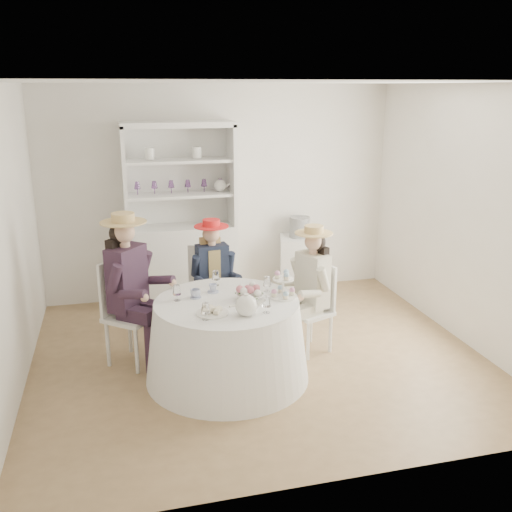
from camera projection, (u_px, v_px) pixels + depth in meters
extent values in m
plane|color=olive|center=(258.00, 356.00, 5.86)|extent=(4.50, 4.50, 0.00)
plane|color=white|center=(259.00, 82.00, 5.09)|extent=(4.50, 4.50, 0.00)
plane|color=silver|center=(220.00, 193.00, 7.33)|extent=(4.50, 0.00, 4.50)
plane|color=silver|center=(337.00, 302.00, 3.61)|extent=(4.50, 0.00, 4.50)
plane|color=silver|center=(8.00, 244.00, 4.94)|extent=(0.00, 4.50, 4.50)
plane|color=silver|center=(465.00, 216.00, 6.00)|extent=(0.00, 4.50, 4.50)
cone|color=white|center=(227.00, 340.00, 5.35)|extent=(1.54, 1.54, 0.75)
cylinder|color=white|center=(227.00, 302.00, 5.24)|extent=(1.34, 1.34, 0.02)
cube|color=silver|center=(183.00, 264.00, 7.21)|extent=(1.37, 0.59, 1.01)
cube|color=silver|center=(177.00, 174.00, 7.10)|extent=(1.34, 0.13, 1.23)
cube|color=silver|center=(177.00, 124.00, 6.72)|extent=(1.37, 0.59, 0.07)
cube|color=silver|center=(124.00, 178.00, 6.74)|extent=(0.08, 0.50, 1.23)
cube|color=silver|center=(232.00, 174.00, 7.04)|extent=(0.08, 0.50, 1.23)
cube|color=silver|center=(180.00, 195.00, 6.96)|extent=(1.28, 0.53, 0.03)
cube|color=silver|center=(179.00, 160.00, 6.84)|extent=(1.28, 0.53, 0.03)
sphere|color=white|center=(220.00, 186.00, 7.05)|extent=(0.16, 0.16, 0.16)
cube|color=silver|center=(299.00, 264.00, 7.61)|extent=(0.60, 0.60, 0.76)
cylinder|color=black|center=(299.00, 227.00, 7.46)|extent=(0.33, 0.33, 0.27)
cube|color=silver|center=(132.00, 317.00, 5.60)|extent=(0.61, 0.61, 0.04)
cylinder|color=silver|center=(137.00, 351.00, 5.45)|extent=(0.04, 0.04, 0.48)
cylinder|color=silver|center=(158.00, 337.00, 5.75)|extent=(0.04, 0.04, 0.48)
cylinder|color=silver|center=(108.00, 344.00, 5.59)|extent=(0.04, 0.04, 0.48)
cylinder|color=silver|center=(130.00, 331.00, 5.89)|extent=(0.04, 0.04, 0.48)
cube|color=silver|center=(114.00, 286.00, 5.60)|extent=(0.29, 0.34, 0.54)
cube|color=black|center=(127.00, 278.00, 5.49)|extent=(0.42, 0.44, 0.63)
cube|color=black|center=(136.00, 314.00, 5.44)|extent=(0.37, 0.35, 0.13)
cylinder|color=black|center=(151.00, 349.00, 5.47)|extent=(0.11, 0.11, 0.50)
cylinder|color=black|center=(115.00, 278.00, 5.26)|extent=(0.21, 0.20, 0.30)
cube|color=black|center=(148.00, 308.00, 5.61)|extent=(0.37, 0.35, 0.13)
cylinder|color=black|center=(162.00, 341.00, 5.64)|extent=(0.11, 0.11, 0.50)
cylinder|color=black|center=(144.00, 265.00, 5.65)|extent=(0.21, 0.20, 0.30)
cylinder|color=#D8A889|center=(125.00, 244.00, 5.40)|extent=(0.10, 0.10, 0.09)
sphere|color=#D8A889|center=(124.00, 232.00, 5.36)|extent=(0.21, 0.21, 0.21)
sphere|color=black|center=(120.00, 233.00, 5.39)|extent=(0.21, 0.21, 0.21)
cube|color=black|center=(119.00, 259.00, 5.48)|extent=(0.23, 0.26, 0.41)
cylinder|color=tan|center=(123.00, 222.00, 5.34)|extent=(0.43, 0.43, 0.01)
cylinder|color=tan|center=(123.00, 218.00, 5.32)|extent=(0.22, 0.22, 0.09)
cube|color=silver|center=(213.00, 299.00, 6.28)|extent=(0.41, 0.41, 0.04)
cylinder|color=silver|center=(205.00, 324.00, 6.15)|extent=(0.03, 0.03, 0.41)
cylinder|color=silver|center=(231.00, 320.00, 6.25)|extent=(0.03, 0.03, 0.41)
cylinder|color=silver|center=(197.00, 314.00, 6.42)|extent=(0.03, 0.03, 0.41)
cylinder|color=silver|center=(223.00, 310.00, 6.52)|extent=(0.03, 0.03, 0.41)
cube|color=silver|center=(209.00, 273.00, 6.35)|extent=(0.35, 0.07, 0.46)
cube|color=#1B2337|center=(212.00, 269.00, 6.19)|extent=(0.35, 0.22, 0.54)
cube|color=tan|center=(212.00, 269.00, 6.19)|extent=(0.15, 0.22, 0.46)
cube|color=#1B2337|center=(209.00, 297.00, 6.13)|extent=(0.16, 0.33, 0.11)
cylinder|color=#1B2337|center=(213.00, 325.00, 6.09)|extent=(0.09, 0.09, 0.43)
cylinder|color=#1B2337|center=(196.00, 266.00, 6.08)|extent=(0.10, 0.17, 0.26)
cube|color=#1B2337|center=(224.00, 295.00, 6.18)|extent=(0.16, 0.33, 0.11)
cylinder|color=#1B2337|center=(228.00, 323.00, 6.14)|extent=(0.09, 0.09, 0.43)
cylinder|color=#1B2337|center=(230.00, 262.00, 6.21)|extent=(0.10, 0.17, 0.26)
cylinder|color=#D8A889|center=(212.00, 243.00, 6.11)|extent=(0.08, 0.08, 0.07)
sphere|color=#D8A889|center=(211.00, 234.00, 6.08)|extent=(0.18, 0.18, 0.18)
sphere|color=tan|center=(210.00, 234.00, 6.12)|extent=(0.18, 0.18, 0.18)
cube|color=tan|center=(210.00, 253.00, 6.22)|extent=(0.23, 0.10, 0.35)
cylinder|color=red|center=(211.00, 226.00, 6.06)|extent=(0.37, 0.37, 0.01)
cylinder|color=red|center=(211.00, 223.00, 6.05)|extent=(0.19, 0.19, 0.07)
cube|color=silver|center=(310.00, 312.00, 5.87)|extent=(0.50, 0.50, 0.04)
cylinder|color=silver|center=(289.00, 331.00, 5.96)|extent=(0.03, 0.03, 0.42)
cylinder|color=silver|center=(308.00, 341.00, 5.73)|extent=(0.03, 0.03, 0.42)
cylinder|color=silver|center=(311.00, 324.00, 6.14)|extent=(0.03, 0.03, 0.42)
cylinder|color=silver|center=(330.00, 333.00, 5.90)|extent=(0.03, 0.03, 0.42)
cube|color=silver|center=(323.00, 286.00, 5.89)|extent=(0.16, 0.35, 0.48)
cube|color=beige|center=(312.00, 280.00, 5.78)|extent=(0.31, 0.39, 0.55)
cube|color=beige|center=(296.00, 305.00, 5.85)|extent=(0.35, 0.24, 0.11)
cylinder|color=beige|center=(286.00, 334.00, 5.86)|extent=(0.10, 0.10, 0.44)
cylinder|color=beige|center=(297.00, 269.00, 5.89)|extent=(0.19, 0.14, 0.26)
cube|color=beige|center=(307.00, 311.00, 5.72)|extent=(0.35, 0.24, 0.11)
cylinder|color=beige|center=(297.00, 340.00, 5.72)|extent=(0.10, 0.10, 0.44)
cylinder|color=beige|center=(323.00, 279.00, 5.59)|extent=(0.19, 0.14, 0.26)
cylinder|color=#D8A889|center=(313.00, 252.00, 5.69)|extent=(0.09, 0.09, 0.08)
sphere|color=#D8A889|center=(314.00, 241.00, 5.66)|extent=(0.18, 0.18, 0.18)
sphere|color=black|center=(317.00, 242.00, 5.69)|extent=(0.18, 0.18, 0.18)
cube|color=black|center=(319.00, 263.00, 5.78)|extent=(0.16, 0.24, 0.36)
cylinder|color=tan|center=(314.00, 233.00, 5.64)|extent=(0.38, 0.38, 0.01)
cylinder|color=tan|center=(314.00, 229.00, 5.63)|extent=(0.19, 0.19, 0.08)
cube|color=silver|center=(211.00, 286.00, 6.56)|extent=(0.55, 0.55, 0.04)
cylinder|color=silver|center=(229.00, 302.00, 6.74)|extent=(0.04, 0.04, 0.45)
cylinder|color=silver|center=(203.00, 299.00, 6.82)|extent=(0.04, 0.04, 0.45)
cylinder|color=silver|center=(220.00, 312.00, 6.44)|extent=(0.04, 0.04, 0.45)
cylinder|color=silver|center=(193.00, 309.00, 6.52)|extent=(0.04, 0.04, 0.45)
cube|color=silver|center=(205.00, 268.00, 6.32)|extent=(0.35, 0.22, 0.51)
imported|color=white|center=(195.00, 294.00, 5.31)|extent=(0.12, 0.12, 0.08)
imported|color=white|center=(213.00, 289.00, 5.45)|extent=(0.08, 0.08, 0.07)
imported|color=white|center=(256.00, 292.00, 5.38)|extent=(0.10, 0.10, 0.06)
imported|color=white|center=(249.00, 298.00, 5.24)|extent=(0.26, 0.26, 0.06)
sphere|color=#CF6779|center=(255.00, 290.00, 5.26)|extent=(0.07, 0.07, 0.07)
sphere|color=white|center=(252.00, 289.00, 5.30)|extent=(0.07, 0.07, 0.07)
sphere|color=#CF6779|center=(247.00, 288.00, 5.30)|extent=(0.07, 0.07, 0.07)
sphere|color=white|center=(243.00, 289.00, 5.28)|extent=(0.07, 0.07, 0.07)
sphere|color=#CF6779|center=(242.00, 291.00, 5.23)|extent=(0.07, 0.07, 0.07)
sphere|color=white|center=(245.00, 292.00, 5.20)|extent=(0.07, 0.07, 0.07)
sphere|color=#CF6779|center=(250.00, 293.00, 5.19)|extent=(0.07, 0.07, 0.07)
sphere|color=white|center=(254.00, 292.00, 5.22)|extent=(0.07, 0.07, 0.07)
sphere|color=white|center=(246.00, 306.00, 4.90)|extent=(0.19, 0.19, 0.19)
cylinder|color=white|center=(260.00, 303.00, 4.92)|extent=(0.11, 0.03, 0.09)
cylinder|color=white|center=(246.00, 295.00, 4.87)|extent=(0.04, 0.04, 0.02)
cylinder|color=white|center=(212.00, 313.00, 4.94)|extent=(0.28, 0.28, 0.01)
cube|color=beige|center=(206.00, 312.00, 4.90)|extent=(0.07, 0.04, 0.03)
cube|color=beige|center=(212.00, 309.00, 4.93)|extent=(0.07, 0.06, 0.03)
cube|color=beige|center=(218.00, 309.00, 4.97)|extent=(0.08, 0.07, 0.03)
cube|color=beige|center=(209.00, 307.00, 4.97)|extent=(0.08, 0.08, 0.03)
cube|color=beige|center=(217.00, 312.00, 4.90)|extent=(0.07, 0.08, 0.03)
cylinder|color=white|center=(283.00, 296.00, 5.34)|extent=(0.26, 0.26, 0.01)
cylinder|color=white|center=(283.00, 288.00, 5.32)|extent=(0.02, 0.02, 0.18)
cylinder|color=white|center=(283.00, 279.00, 5.29)|extent=(0.20, 0.20, 0.01)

